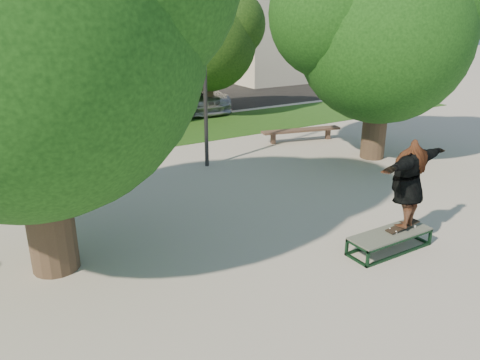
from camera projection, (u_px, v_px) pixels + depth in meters
ground at (274, 236)px, 9.91m from camera, size 120.00×120.00×0.00m
grass_strip at (153, 135)px, 18.04m from camera, size 30.00×4.00×0.02m
asphalt_strip at (85, 109)px, 22.78m from camera, size 40.00×8.00×0.01m
tree_left at (12, 15)px, 7.20m from camera, size 6.96×5.95×7.12m
tree_right at (380, 25)px, 13.89m from camera, size 6.24×5.33×6.51m
bg_tree_mid at (70, 25)px, 17.74m from camera, size 5.76×4.92×6.24m
bg_tree_right at (206, 36)px, 20.20m from camera, size 5.04×4.31×5.43m
lamppost at (204, 61)px, 13.35m from camera, size 0.25×0.15×6.11m
side_building at (303, 19)px, 35.03m from camera, size 15.00×10.00×8.00m
grind_box at (389, 241)px, 9.25m from camera, size 1.80×0.60×0.38m
skater_rig at (408, 184)px, 9.03m from camera, size 2.26×0.99×1.86m
bench at (301, 131)px, 17.02m from camera, size 2.99×1.08×0.46m
car_dark at (37, 106)px, 19.77m from camera, size 2.18×4.63×1.47m
car_grey at (151, 96)px, 21.72m from camera, size 2.57×5.57×1.55m
car_silver_b at (190, 92)px, 22.72m from camera, size 2.25×5.44×1.57m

